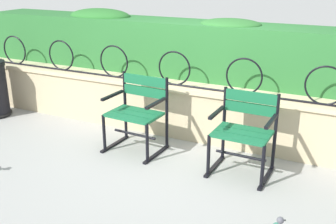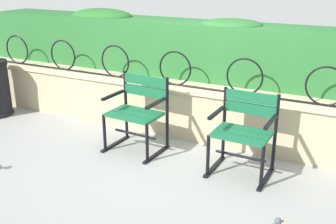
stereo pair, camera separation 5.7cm
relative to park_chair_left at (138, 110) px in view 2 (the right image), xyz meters
name	(u,v)px [view 2 (the right image)]	position (x,y,z in m)	size (l,w,h in m)	color
ground_plane	(167,160)	(0.44, -0.14, -0.46)	(60.00, 60.00, 0.00)	#9E9E99
stone_wall	(194,111)	(0.44, 0.60, -0.13)	(7.03, 0.41, 0.65)	#C6B289
iron_arch_fence	(177,71)	(0.24, 0.52, 0.37)	(6.50, 0.02, 0.42)	black
hedge_row	(214,48)	(0.49, 1.10, 0.57)	(6.89, 0.66, 0.83)	#2D7033
park_chair_left	(138,110)	(0.00, 0.00, 0.00)	(0.65, 0.55, 0.85)	#19663D
park_chair_right	(244,130)	(1.25, -0.01, -0.01)	(0.60, 0.53, 0.82)	#19663D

